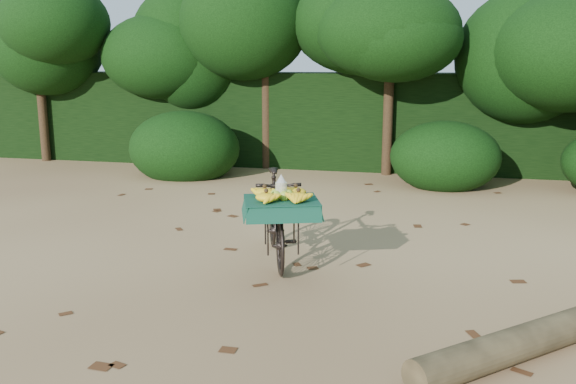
# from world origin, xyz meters

# --- Properties ---
(ground) EXTENTS (80.00, 80.00, 0.00)m
(ground) POSITION_xyz_m (0.00, 0.00, 0.00)
(ground) COLOR tan
(ground) RESTS_ON ground
(vendor_bicycle) EXTENTS (1.06, 1.73, 0.93)m
(vendor_bicycle) POSITION_xyz_m (-0.21, 0.03, 0.47)
(vendor_bicycle) COLOR black
(vendor_bicycle) RESTS_ON ground
(hedge_backdrop) EXTENTS (26.00, 1.80, 1.80)m
(hedge_backdrop) POSITION_xyz_m (0.00, 6.30, 0.90)
(hedge_backdrop) COLOR black
(hedge_backdrop) RESTS_ON ground
(tree_row) EXTENTS (14.50, 2.00, 4.00)m
(tree_row) POSITION_xyz_m (-0.65, 5.50, 2.00)
(tree_row) COLOR black
(tree_row) RESTS_ON ground
(bush_clumps) EXTENTS (8.80, 1.70, 0.90)m
(bush_clumps) POSITION_xyz_m (0.50, 4.30, 0.45)
(bush_clumps) COLOR black
(bush_clumps) RESTS_ON ground
(leaf_litter) EXTENTS (7.00, 7.30, 0.01)m
(leaf_litter) POSITION_xyz_m (0.00, 0.65, 0.01)
(leaf_litter) COLOR #482713
(leaf_litter) RESTS_ON ground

